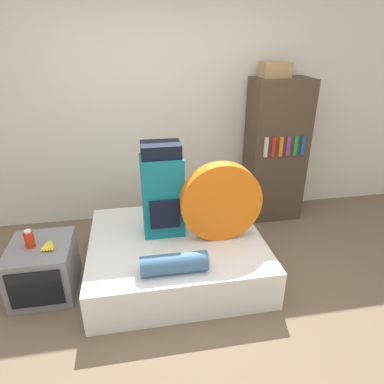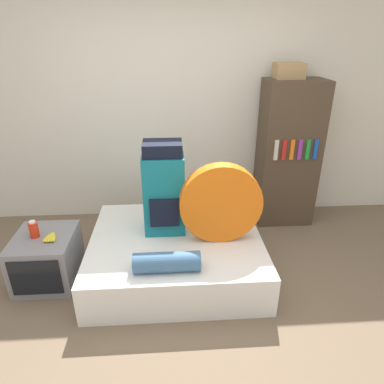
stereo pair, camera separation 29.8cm
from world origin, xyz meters
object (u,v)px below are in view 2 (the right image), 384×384
sleeping_roll (167,262)px  cardboard_box (289,71)px  canister (34,229)px  tent_bag (221,203)px  bookshelf (288,154)px  backpack (164,190)px  television (47,258)px

sleeping_roll → cardboard_box: (1.30, 1.45, 1.28)m
sleeping_roll → canister: bearing=159.7°
tent_bag → bookshelf: 1.34m
sleeping_roll → tent_bag: bearing=41.9°
tent_bag → bookshelf: bookshelf is taller
tent_bag → bookshelf: bearing=47.3°
bookshelf → cardboard_box: 0.90m
canister → cardboard_box: (2.45, 1.03, 1.19)m
sleeping_roll → backpack: bearing=91.5°
tent_bag → cardboard_box: bearing=51.3°
bookshelf → cardboard_box: bearing=154.4°
backpack → tent_bag: size_ratio=1.19×
sleeping_roll → cardboard_box: cardboard_box is taller
canister → tent_bag: bearing=0.1°
tent_bag → canister: bearing=-179.9°
backpack → sleeping_roll: size_ratio=1.63×
cardboard_box → bookshelf: bearing=-25.6°
backpack → sleeping_roll: (0.02, -0.63, -0.34)m
backpack → canister: (-1.13, -0.20, -0.25)m
tent_bag → sleeping_roll: 0.70m
backpack → sleeping_roll: 0.71m
backpack → cardboard_box: size_ratio=2.91×
sleeping_roll → television: bearing=158.9°
bookshelf → cardboard_box: cardboard_box is taller
backpack → cardboard_box: 1.82m
television → canister: (-0.06, 0.01, 0.30)m
bookshelf → cardboard_box: (-0.08, 0.04, 0.90)m
tent_bag → bookshelf: (0.91, 0.98, 0.09)m
sleeping_roll → canister: size_ratio=3.38×
sleeping_roll → television: 1.19m
television → sleeping_roll: bearing=-21.1°
backpack → bookshelf: 1.61m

